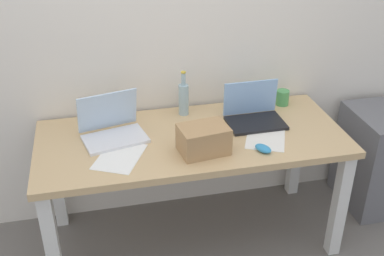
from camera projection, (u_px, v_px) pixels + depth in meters
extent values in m
plane|color=slate|center=(192.00, 236.00, 3.02)|extent=(8.00, 8.00, 0.00)
cube|color=silver|center=(176.00, 16.00, 2.76)|extent=(5.20, 0.08, 2.60)
cube|color=tan|center=(192.00, 139.00, 2.67)|extent=(1.73, 0.74, 0.04)
cube|color=silver|center=(52.00, 248.00, 2.43)|extent=(0.07, 0.07, 0.70)
cube|color=silver|center=(339.00, 205.00, 2.74)|extent=(0.07, 0.07, 0.70)
cube|color=silver|center=(56.00, 179.00, 2.97)|extent=(0.07, 0.07, 0.70)
cube|color=silver|center=(296.00, 150.00, 3.27)|extent=(0.07, 0.07, 0.70)
cube|color=silver|center=(115.00, 139.00, 2.62)|extent=(0.38, 0.29, 0.02)
cube|color=silver|center=(107.00, 111.00, 2.64)|extent=(0.34, 0.13, 0.23)
cube|color=black|center=(256.00, 123.00, 2.78)|extent=(0.33, 0.23, 0.02)
cube|color=#8CB7EA|center=(250.00, 97.00, 2.82)|extent=(0.33, 0.02, 0.21)
cylinder|color=#99B7C1|center=(184.00, 100.00, 2.85)|extent=(0.06, 0.06, 0.19)
cylinder|color=#99B7C1|center=(183.00, 79.00, 2.79)|extent=(0.03, 0.03, 0.08)
cylinder|color=gold|center=(183.00, 72.00, 2.77)|extent=(0.03, 0.03, 0.01)
ellipsoid|color=#338CC6|center=(263.00, 148.00, 2.51)|extent=(0.10, 0.12, 0.03)
cube|color=tan|center=(204.00, 139.00, 2.48)|extent=(0.27, 0.21, 0.15)
cylinder|color=#4C9E56|center=(283.00, 98.00, 2.99)|extent=(0.08, 0.08, 0.09)
cube|color=white|center=(266.00, 137.00, 2.65)|extent=(0.31, 0.35, 0.00)
cube|color=white|center=(120.00, 157.00, 2.47)|extent=(0.32, 0.36, 0.00)
cube|color=slate|center=(378.00, 159.00, 3.18)|extent=(0.40, 0.48, 0.68)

